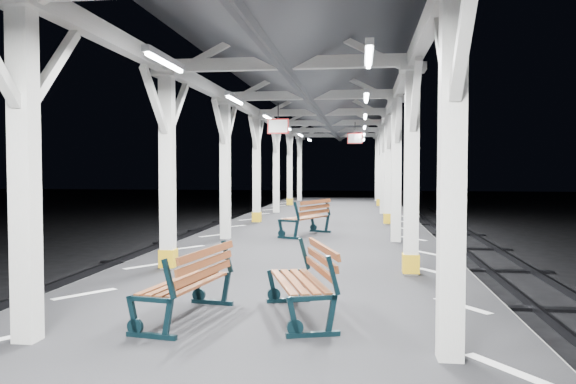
# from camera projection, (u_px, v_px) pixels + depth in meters

# --- Properties ---
(ground) EXTENTS (120.00, 120.00, 0.00)m
(ground) POSITION_uv_depth(u_px,v_px,m) (265.00, 377.00, 7.23)
(ground) COLOR black
(ground) RESTS_ON ground
(platform) EXTENTS (6.00, 50.00, 1.00)m
(platform) POSITION_uv_depth(u_px,v_px,m) (265.00, 338.00, 7.21)
(platform) COLOR black
(platform) RESTS_ON ground
(hazard_stripes_left) EXTENTS (1.00, 48.00, 0.01)m
(hazard_stripes_left) POSITION_uv_depth(u_px,v_px,m) (85.00, 294.00, 7.51)
(hazard_stripes_left) COLOR silver
(hazard_stripes_left) RESTS_ON platform
(hazard_stripes_right) EXTENTS (1.00, 48.00, 0.01)m
(hazard_stripes_right) POSITION_uv_depth(u_px,v_px,m) (462.00, 306.00, 6.87)
(hazard_stripes_right) COLOR silver
(hazard_stripes_right) RESTS_ON platform
(canopy) EXTENTS (5.40, 49.00, 4.65)m
(canopy) POSITION_uv_depth(u_px,v_px,m) (264.00, 19.00, 7.02)
(canopy) COLOR silver
(canopy) RESTS_ON platform
(bench_near) EXTENTS (0.98, 1.62, 0.83)m
(bench_near) POSITION_uv_depth(u_px,v_px,m) (307.00, 279.00, 6.33)
(bench_near) COLOR black
(bench_near) RESTS_ON platform
(bench_mid) EXTENTS (0.79, 1.58, 0.82)m
(bench_mid) POSITION_uv_depth(u_px,v_px,m) (192.00, 281.00, 6.21)
(bench_mid) COLOR black
(bench_mid) RESTS_ON platform
(bench_far) EXTENTS (1.22, 1.77, 0.90)m
(bench_far) POSITION_uv_depth(u_px,v_px,m) (309.00, 217.00, 13.99)
(bench_far) COLOR black
(bench_far) RESTS_ON platform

